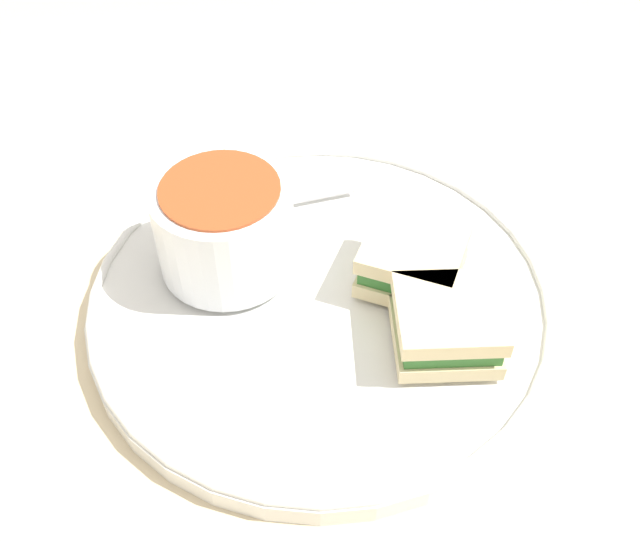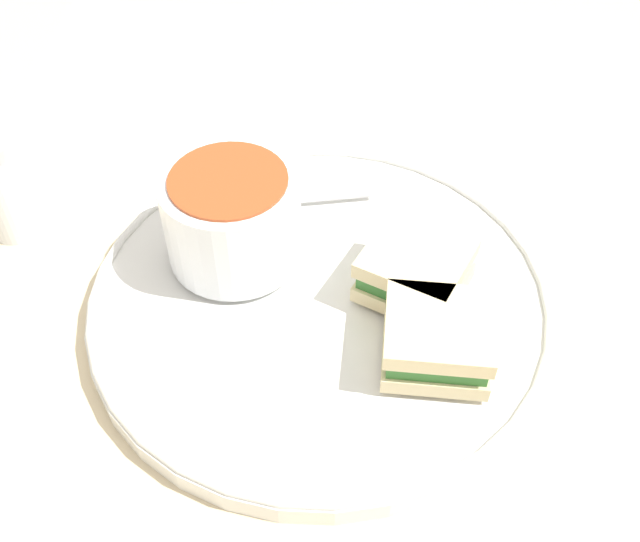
{
  "view_description": "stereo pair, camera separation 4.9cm",
  "coord_description": "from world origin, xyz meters",
  "px_view_note": "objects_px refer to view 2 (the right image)",
  "views": [
    {
      "loc": [
        -0.19,
        -0.28,
        0.4
      ],
      "look_at": [
        0.0,
        0.0,
        0.04
      ],
      "focal_mm": 42.0,
      "sensor_mm": 36.0,
      "label": 1
    },
    {
      "loc": [
        -0.14,
        -0.3,
        0.4
      ],
      "look_at": [
        0.0,
        0.0,
        0.04
      ],
      "focal_mm": 42.0,
      "sensor_mm": 36.0,
      "label": 2
    }
  ],
  "objects_px": {
    "soup_bowl": "(232,217)",
    "spoon": "(259,201)",
    "sandwich_half_near": "(437,339)",
    "sandwich_half_far": "(415,270)",
    "salt_shaker": "(3,189)"
  },
  "relations": [
    {
      "from": "soup_bowl",
      "to": "spoon",
      "type": "xyz_separation_m",
      "value": [
        0.03,
        0.04,
        -0.03
      ]
    },
    {
      "from": "sandwich_half_far",
      "to": "salt_shaker",
      "type": "distance_m",
      "value": 0.31
    },
    {
      "from": "soup_bowl",
      "to": "spoon",
      "type": "distance_m",
      "value": 0.06
    },
    {
      "from": "salt_shaker",
      "to": "sandwich_half_far",
      "type": "bearing_deg",
      "value": -40.34
    },
    {
      "from": "spoon",
      "to": "sandwich_half_near",
      "type": "distance_m",
      "value": 0.18
    },
    {
      "from": "soup_bowl",
      "to": "salt_shaker",
      "type": "distance_m",
      "value": 0.18
    },
    {
      "from": "soup_bowl",
      "to": "salt_shaker",
      "type": "relative_size",
      "value": 1.15
    },
    {
      "from": "soup_bowl",
      "to": "sandwich_half_near",
      "type": "relative_size",
      "value": 1.07
    },
    {
      "from": "sandwich_half_near",
      "to": "salt_shaker",
      "type": "bearing_deg",
      "value": 130.45
    },
    {
      "from": "salt_shaker",
      "to": "soup_bowl",
      "type": "bearing_deg",
      "value": -39.91
    },
    {
      "from": "soup_bowl",
      "to": "spoon",
      "type": "relative_size",
      "value": 0.83
    },
    {
      "from": "spoon",
      "to": "sandwich_half_far",
      "type": "bearing_deg",
      "value": 134.7
    },
    {
      "from": "spoon",
      "to": "sandwich_half_far",
      "type": "distance_m",
      "value": 0.14
    },
    {
      "from": "soup_bowl",
      "to": "sandwich_half_near",
      "type": "height_order",
      "value": "soup_bowl"
    },
    {
      "from": "salt_shaker",
      "to": "spoon",
      "type": "bearing_deg",
      "value": -23.65
    }
  ]
}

